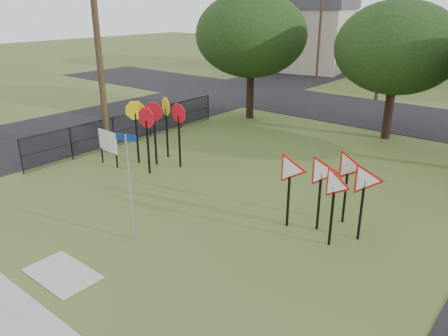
% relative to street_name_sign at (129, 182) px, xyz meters
% --- Properties ---
extents(ground, '(140.00, 140.00, 0.00)m').
position_rel_street_name_sign_xyz_m(ground, '(-0.05, 0.05, -1.84)').
color(ground, '#3D541F').
extents(street_left, '(8.00, 50.00, 0.02)m').
position_rel_street_name_sign_xyz_m(street_left, '(-12.05, 10.05, -1.83)').
color(street_left, black).
rests_on(street_left, ground).
extents(street_far, '(60.00, 8.00, 0.02)m').
position_rel_street_name_sign_xyz_m(street_far, '(-0.05, 20.05, -1.83)').
color(street_far, black).
rests_on(street_far, ground).
extents(curb_pad, '(2.00, 1.20, 0.02)m').
position_rel_street_name_sign_xyz_m(curb_pad, '(-0.05, -2.35, -1.83)').
color(curb_pad, '#999890').
rests_on(curb_pad, ground).
extents(street_name_sign, '(0.65, 0.20, 3.24)m').
position_rel_street_name_sign_xyz_m(street_name_sign, '(0.00, 0.00, 0.00)').
color(street_name_sign, '#9EA2A7').
rests_on(street_name_sign, ground).
extents(stop_sign_cluster, '(2.50, 2.14, 2.77)m').
position_rel_street_name_sign_xyz_m(stop_sign_cluster, '(-4.18, 4.85, 0.18)').
color(stop_sign_cluster, black).
rests_on(stop_sign_cluster, ground).
extents(yield_sign_cluster, '(3.11, 1.72, 2.46)m').
position_rel_street_name_sign_xyz_m(yield_sign_cluster, '(4.21, 4.04, -0.04)').
color(yield_sign_cluster, black).
rests_on(yield_sign_cluster, ground).
extents(info_board, '(1.23, 0.08, 1.53)m').
position_rel_street_name_sign_xyz_m(info_board, '(-5.79, 3.47, -0.83)').
color(info_board, black).
rests_on(info_board, ground).
extents(utility_pole_main, '(3.55, 0.33, 10.00)m').
position_rel_street_name_sign_xyz_m(utility_pole_main, '(-7.28, 4.55, 3.37)').
color(utility_pole_main, '#43321F').
rests_on(utility_pole_main, ground).
extents(far_pole_a, '(1.40, 0.24, 9.00)m').
position_rel_street_name_sign_xyz_m(far_pole_a, '(-2.05, 24.05, 2.76)').
color(far_pole_a, '#43321F').
rests_on(far_pole_a, ground).
extents(far_pole_c, '(1.40, 0.24, 9.00)m').
position_rel_street_name_sign_xyz_m(far_pole_c, '(-10.05, 30.05, 2.76)').
color(far_pole_c, '#43321F').
rests_on(far_pole_c, ground).
extents(fence_run, '(0.05, 11.55, 1.50)m').
position_rel_street_name_sign_xyz_m(fence_run, '(-7.65, 6.30, -1.06)').
color(fence_run, black).
rests_on(fence_run, ground).
extents(house_left, '(10.58, 8.88, 7.20)m').
position_rel_street_name_sign_xyz_m(house_left, '(-14.05, 34.05, 1.81)').
color(house_left, '#C0B39B').
rests_on(house_left, ground).
extents(tree_near_left, '(6.40, 6.40, 7.27)m').
position_rel_street_name_sign_xyz_m(tree_near_left, '(-6.05, 14.05, 3.01)').
color(tree_near_left, black).
rests_on(tree_near_left, ground).
extents(tree_near_mid, '(6.00, 6.00, 6.80)m').
position_rel_street_name_sign_xyz_m(tree_near_mid, '(1.95, 15.05, 2.70)').
color(tree_near_mid, black).
rests_on(tree_near_mid, ground).
extents(tree_far_left, '(6.80, 6.80, 7.73)m').
position_rel_street_name_sign_xyz_m(tree_far_left, '(-16.05, 30.05, 3.33)').
color(tree_far_left, black).
rests_on(tree_far_left, ground).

